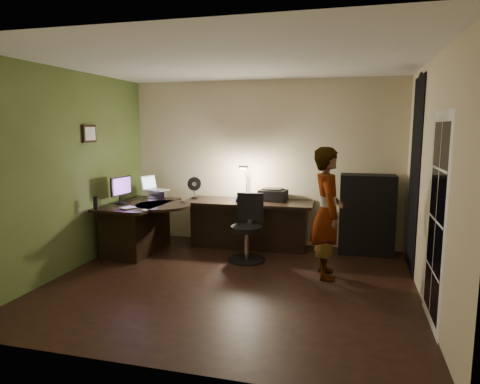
% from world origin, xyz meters
% --- Properties ---
extents(floor, '(4.50, 4.00, 0.01)m').
position_xyz_m(floor, '(0.00, 0.00, -0.01)').
color(floor, black).
rests_on(floor, ground).
extents(ceiling, '(4.50, 4.00, 0.01)m').
position_xyz_m(ceiling, '(0.00, 0.00, 2.71)').
color(ceiling, silver).
rests_on(ceiling, floor).
extents(wall_back, '(4.50, 0.01, 2.70)m').
position_xyz_m(wall_back, '(0.00, 2.00, 1.35)').
color(wall_back, beige).
rests_on(wall_back, floor).
extents(wall_front, '(4.50, 0.01, 2.70)m').
position_xyz_m(wall_front, '(0.00, -2.00, 1.35)').
color(wall_front, beige).
rests_on(wall_front, floor).
extents(wall_left, '(0.01, 4.00, 2.70)m').
position_xyz_m(wall_left, '(-2.25, 0.00, 1.35)').
color(wall_left, beige).
rests_on(wall_left, floor).
extents(wall_right, '(0.01, 4.00, 2.70)m').
position_xyz_m(wall_right, '(2.25, 0.00, 1.35)').
color(wall_right, beige).
rests_on(wall_right, floor).
extents(green_wall_overlay, '(0.00, 4.00, 2.70)m').
position_xyz_m(green_wall_overlay, '(-2.24, 0.00, 1.35)').
color(green_wall_overlay, '#4A5E2A').
rests_on(green_wall_overlay, floor).
extents(arched_doorway, '(0.01, 0.90, 2.60)m').
position_xyz_m(arched_doorway, '(2.24, 1.15, 1.30)').
color(arched_doorway, black).
rests_on(arched_doorway, floor).
extents(french_door, '(0.02, 0.92, 2.10)m').
position_xyz_m(french_door, '(2.24, -0.55, 1.05)').
color(french_door, white).
rests_on(french_door, floor).
extents(framed_picture, '(0.04, 0.30, 0.25)m').
position_xyz_m(framed_picture, '(-2.22, 0.45, 1.85)').
color(framed_picture, black).
rests_on(framed_picture, wall_left).
extents(desk_left, '(0.88, 1.38, 0.78)m').
position_xyz_m(desk_left, '(-1.74, 0.93, 0.39)').
color(desk_left, black).
rests_on(desk_left, floor).
extents(desk_right, '(2.07, 0.78, 0.77)m').
position_xyz_m(desk_right, '(-0.16, 1.61, 0.38)').
color(desk_right, black).
rests_on(desk_right, floor).
extents(cabinet, '(0.83, 0.42, 1.23)m').
position_xyz_m(cabinet, '(1.67, 1.78, 0.61)').
color(cabinet, black).
rests_on(cabinet, floor).
extents(laptop_stand, '(0.30, 0.27, 0.11)m').
position_xyz_m(laptop_stand, '(-1.66, 1.45, 0.85)').
color(laptop_stand, silver).
rests_on(laptop_stand, desk_left).
extents(laptop, '(0.42, 0.41, 0.23)m').
position_xyz_m(laptop, '(-1.66, 1.45, 1.03)').
color(laptop, silver).
rests_on(laptop, laptop_stand).
extents(monitor, '(0.16, 0.46, 0.29)m').
position_xyz_m(monitor, '(-1.97, 0.80, 0.94)').
color(monitor, black).
rests_on(monitor, desk_left).
extents(mouse, '(0.09, 0.11, 0.04)m').
position_xyz_m(mouse, '(-1.31, 0.29, 0.81)').
color(mouse, silver).
rests_on(mouse, desk_left).
extents(phone, '(0.07, 0.13, 0.01)m').
position_xyz_m(phone, '(-1.08, 1.14, 0.80)').
color(phone, black).
rests_on(phone, desk_left).
extents(pen, '(0.02, 0.13, 0.01)m').
position_xyz_m(pen, '(-1.73, 1.04, 0.80)').
color(pen, black).
rests_on(pen, desk_left).
extents(speaker, '(0.09, 0.09, 0.19)m').
position_xyz_m(speaker, '(-2.04, 0.26, 0.89)').
color(speaker, black).
rests_on(speaker, desk_left).
extents(notepad, '(0.19, 0.23, 0.01)m').
position_xyz_m(notepad, '(-1.67, 0.48, 0.80)').
color(notepad, silver).
rests_on(notepad, desk_left).
extents(desk_fan, '(0.25, 0.18, 0.35)m').
position_xyz_m(desk_fan, '(-1.09, 1.65, 0.95)').
color(desk_fan, black).
rests_on(desk_fan, desk_right).
extents(headphones, '(0.19, 0.09, 0.09)m').
position_xyz_m(headphones, '(-0.22, 1.41, 0.82)').
color(headphones, navy).
rests_on(headphones, desk_right).
extents(printer, '(0.46, 0.38, 0.19)m').
position_xyz_m(printer, '(0.22, 1.74, 0.87)').
color(printer, black).
rests_on(printer, desk_right).
extents(desk_lamp, '(0.19, 0.29, 0.58)m').
position_xyz_m(desk_lamp, '(-0.25, 1.83, 1.07)').
color(desk_lamp, black).
rests_on(desk_lamp, desk_right).
extents(office_chair, '(0.55, 0.55, 0.98)m').
position_xyz_m(office_chair, '(-0.02, 0.95, 0.49)').
color(office_chair, black).
rests_on(office_chair, floor).
extents(person, '(0.53, 0.68, 1.70)m').
position_xyz_m(person, '(1.14, 0.57, 0.85)').
color(person, '#D8A88C').
rests_on(person, floor).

